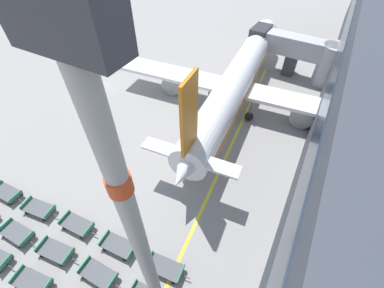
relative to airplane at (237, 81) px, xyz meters
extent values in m
plane|color=gray|center=(-19.76, -6.14, -3.51)|extent=(500.00, 500.00, 0.00)
cube|color=#232D3D|center=(10.19, -6.14, 4.87)|extent=(0.12, 94.20, 4.87)
cylinder|color=#B2B5BA|center=(10.24, 11.33, -0.59)|extent=(3.95, 3.95, 5.85)
cube|color=#B2B5BA|center=(4.64, 11.66, 0.98)|extent=(11.36, 3.28, 2.70)
cube|color=#2D2D33|center=(-0.97, 11.99, 0.98)|extent=(2.63, 4.09, 3.24)
cube|color=#38383D|center=(4.64, 11.66, -1.94)|extent=(1.74, 2.46, 3.15)
cylinder|color=white|center=(-0.05, 0.58, 0.26)|extent=(6.36, 32.90, 3.74)
sphere|color=white|center=(-1.36, 16.88, 0.26)|extent=(3.55, 3.55, 3.55)
cone|color=white|center=(1.27, -15.72, 0.26)|extent=(3.90, 4.76, 3.55)
cube|color=orange|center=(1.21, -15.02, 5.50)|extent=(0.50, 2.82, 6.76)
cube|color=white|center=(1.21, -15.01, 0.82)|extent=(9.35, 2.18, 0.24)
cube|color=white|center=(0.06, -0.73, -0.58)|extent=(33.28, 6.25, 0.44)
cylinder|color=gray|center=(8.82, 0.38, -2.08)|extent=(3.01, 3.43, 2.76)
cylinder|color=gray|center=(-8.77, -1.04, -2.08)|extent=(3.01, 3.43, 2.76)
cube|color=orange|center=(-0.05, 0.58, -0.40)|extent=(6.17, 29.65, 0.67)
cylinder|color=#56565B|center=(-0.86, 10.68, -1.82)|extent=(0.24, 0.24, 2.28)
sphere|color=black|center=(-0.86, 10.68, -2.96)|extent=(1.11, 1.11, 1.11)
cylinder|color=#56565B|center=(2.98, -2.46, -1.82)|extent=(0.24, 0.24, 2.28)
sphere|color=black|center=(2.98, -2.46, -2.96)|extent=(1.11, 1.11, 1.11)
cylinder|color=#56565B|center=(-2.54, -2.91, -1.82)|extent=(0.24, 0.24, 2.28)
sphere|color=black|center=(-2.54, -2.91, -2.96)|extent=(1.11, 1.11, 1.11)
cube|color=#237F56|center=(-7.76, -28.68, -2.75)|extent=(0.25, 1.42, 0.32)
cube|color=#333338|center=(-7.38, -28.63, -3.08)|extent=(0.70, 0.14, 0.06)
sphere|color=black|center=(-8.22, -28.13, -3.33)|extent=(0.36, 0.36, 0.36)
cube|color=#515459|center=(-4.87, -28.57, -2.96)|extent=(3.01, 1.79, 0.10)
cube|color=#237F56|center=(-3.50, -28.38, -2.75)|extent=(0.27, 1.41, 0.32)
cube|color=#237F56|center=(-6.24, -28.76, -2.75)|extent=(0.27, 1.41, 0.32)
sphere|color=black|center=(-3.96, -27.84, -3.33)|extent=(0.36, 0.36, 0.36)
sphere|color=black|center=(-5.77, -29.30, -3.33)|extent=(0.36, 0.36, 0.36)
sphere|color=black|center=(-5.93, -28.11, -3.33)|extent=(0.36, 0.36, 0.36)
cube|color=#515459|center=(-9.30, -26.60, -2.96)|extent=(2.88, 1.50, 0.10)
cube|color=#237F56|center=(-7.92, -26.56, -2.75)|extent=(0.12, 1.42, 0.32)
cube|color=#237F56|center=(-10.68, -26.64, -2.75)|extent=(0.12, 1.42, 0.32)
cube|color=#333338|center=(-7.53, -26.55, -3.08)|extent=(0.70, 0.08, 0.06)
sphere|color=black|center=(-8.29, -27.18, -3.33)|extent=(0.36, 0.36, 0.36)
sphere|color=black|center=(-8.32, -25.97, -3.33)|extent=(0.36, 0.36, 0.36)
sphere|color=black|center=(-10.28, -27.23, -3.33)|extent=(0.36, 0.36, 0.36)
sphere|color=black|center=(-10.31, -26.03, -3.33)|extent=(0.36, 0.36, 0.36)
cube|color=#515459|center=(-5.17, -26.12, -2.96)|extent=(3.00, 1.75, 0.10)
cube|color=#237F56|center=(-3.80, -25.95, -2.75)|extent=(0.25, 1.42, 0.32)
cube|color=#237F56|center=(-6.54, -26.29, -2.75)|extent=(0.25, 1.42, 0.32)
cube|color=#333338|center=(-3.41, -25.90, -3.08)|extent=(0.70, 0.14, 0.06)
sphere|color=black|center=(-4.11, -26.60, -3.33)|extent=(0.36, 0.36, 0.36)
sphere|color=black|center=(-4.25, -25.40, -3.33)|extent=(0.36, 0.36, 0.36)
sphere|color=black|center=(-6.08, -26.84, -3.33)|extent=(0.36, 0.36, 0.36)
sphere|color=black|center=(-6.23, -25.64, -3.33)|extent=(0.36, 0.36, 0.36)
cube|color=#515459|center=(-0.89, -25.81, -2.96)|extent=(2.88, 1.48, 0.10)
cube|color=#237F56|center=(0.49, -25.78, -2.75)|extent=(0.11, 1.42, 0.32)
cube|color=#237F56|center=(-2.27, -25.85, -2.75)|extent=(0.11, 1.42, 0.32)
cube|color=#333338|center=(0.88, -25.77, -3.08)|extent=(0.70, 0.08, 0.06)
sphere|color=black|center=(0.09, -25.19, -3.33)|extent=(0.36, 0.36, 0.36)
sphere|color=black|center=(-1.87, -26.44, -3.33)|extent=(0.36, 0.36, 0.36)
sphere|color=black|center=(-1.90, -25.24, -3.33)|extent=(0.36, 0.36, 0.36)
sphere|color=black|center=(2.40, -24.86, -3.33)|extent=(0.36, 0.36, 0.36)
cube|color=#515459|center=(-13.81, -24.40, -2.96)|extent=(2.90, 1.54, 0.10)
cube|color=#237F56|center=(-12.43, -24.34, -2.75)|extent=(0.14, 1.42, 0.32)
cube|color=#333338|center=(-12.04, -24.33, -3.08)|extent=(0.70, 0.09, 0.06)
sphere|color=black|center=(-12.79, -24.96, -3.33)|extent=(0.36, 0.36, 0.36)
sphere|color=black|center=(-12.85, -23.76, -3.33)|extent=(0.36, 0.36, 0.36)
sphere|color=black|center=(-14.83, -23.84, -3.33)|extent=(0.36, 0.36, 0.36)
cube|color=#515459|center=(-9.63, -24.11, -2.96)|extent=(3.01, 1.79, 0.10)
cube|color=#237F56|center=(-8.26, -23.92, -2.75)|extent=(0.27, 1.41, 0.32)
cube|color=#237F56|center=(-11.00, -24.30, -2.75)|extent=(0.27, 1.41, 0.32)
cube|color=#333338|center=(-7.88, -23.87, -3.08)|extent=(0.70, 0.16, 0.06)
sphere|color=black|center=(-8.56, -24.57, -3.33)|extent=(0.36, 0.36, 0.36)
sphere|color=black|center=(-8.73, -23.38, -3.33)|extent=(0.36, 0.36, 0.36)
sphere|color=black|center=(-10.54, -24.85, -3.33)|extent=(0.36, 0.36, 0.36)
sphere|color=black|center=(-10.70, -23.65, -3.33)|extent=(0.36, 0.36, 0.36)
cube|color=#515459|center=(-5.36, -23.61, -2.96)|extent=(2.92, 1.57, 0.10)
cube|color=#237F56|center=(-3.98, -23.54, -2.75)|extent=(0.16, 1.42, 0.32)
cube|color=#237F56|center=(-6.74, -23.69, -2.75)|extent=(0.16, 1.42, 0.32)
cube|color=#333338|center=(-3.59, -23.51, -3.08)|extent=(0.70, 0.10, 0.06)
sphere|color=black|center=(-4.33, -24.16, -3.33)|extent=(0.36, 0.36, 0.36)
sphere|color=black|center=(-4.40, -22.96, -3.33)|extent=(0.36, 0.36, 0.36)
sphere|color=black|center=(-6.32, -24.27, -3.33)|extent=(0.36, 0.36, 0.36)
sphere|color=black|center=(-6.39, -23.07, -3.33)|extent=(0.36, 0.36, 0.36)
cube|color=#515459|center=(-0.98, -23.37, -2.96)|extent=(2.94, 1.62, 0.10)
cube|color=#237F56|center=(0.39, -23.27, -2.75)|extent=(0.18, 1.42, 0.32)
cube|color=#237F56|center=(-2.36, -23.47, -2.75)|extent=(0.18, 1.42, 0.32)
cube|color=#333338|center=(0.78, -23.24, -3.08)|extent=(0.70, 0.11, 0.06)
sphere|color=black|center=(0.05, -23.90, -3.33)|extent=(0.36, 0.36, 0.36)
sphere|color=black|center=(-0.04, -22.70, -3.33)|extent=(0.36, 0.36, 0.36)
sphere|color=black|center=(-1.93, -24.04, -3.33)|extent=(0.36, 0.36, 0.36)
sphere|color=black|center=(-2.02, -22.84, -3.33)|extent=(0.36, 0.36, 0.36)
cube|color=#515459|center=(3.33, -23.02, -2.96)|extent=(2.98, 1.71, 0.10)
cube|color=#237F56|center=(4.70, -22.87, -2.75)|extent=(0.23, 1.42, 0.32)
cube|color=#237F56|center=(1.96, -23.17, -2.75)|extent=(0.23, 1.42, 0.32)
cube|color=#333338|center=(5.09, -22.83, -3.08)|extent=(0.70, 0.14, 0.06)
sphere|color=black|center=(4.39, -23.51, -3.33)|extent=(0.36, 0.36, 0.36)
sphere|color=black|center=(4.26, -22.31, -3.33)|extent=(0.36, 0.36, 0.36)
sphere|color=black|center=(2.41, -23.73, -3.33)|extent=(0.36, 0.36, 0.36)
sphere|color=black|center=(2.28, -22.53, -3.33)|extent=(0.36, 0.36, 0.36)
cylinder|color=#ADA89E|center=(5.10, -25.77, 6.27)|extent=(0.59, 0.59, 19.57)
cylinder|color=#D8471E|center=(5.10, -25.77, 12.54)|extent=(0.68, 0.68, 0.60)
cube|color=#38383D|center=(5.10, -25.77, 16.56)|extent=(2.00, 0.70, 1.00)
cube|color=yellow|center=(2.75, -7.60, -3.51)|extent=(3.32, 37.36, 0.01)
camera|label=1|loc=(8.54, -28.29, 17.90)|focal=24.00mm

